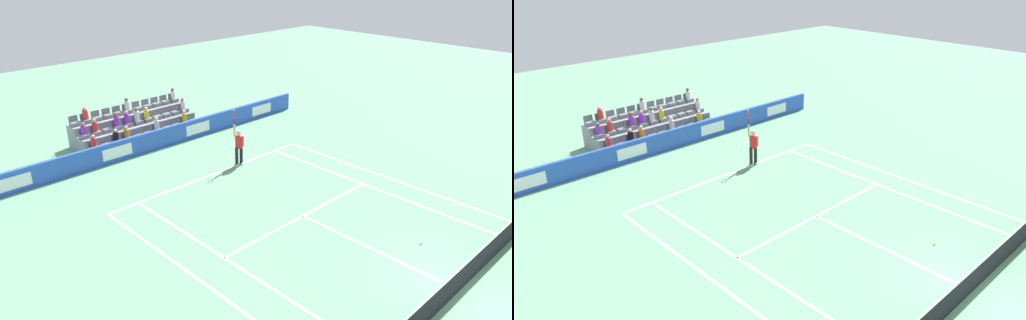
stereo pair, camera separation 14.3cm
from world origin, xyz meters
The scene contains 14 objects.
ground_plane centered at (0.00, 0.00, 0.00)m, with size 80.00×80.00×0.00m, color #669E77.
line_baseline centered at (0.00, -11.89, 0.00)m, with size 10.97×0.10×0.01m, color white.
line_service centered at (0.00, -6.40, 0.00)m, with size 8.23×0.10×0.01m, color white.
line_centre_service centered at (0.00, -3.20, 0.00)m, with size 0.10×6.40×0.01m, color white.
line_singles_sideline_left centered at (4.12, -5.95, 0.00)m, with size 0.10×11.89×0.01m, color white.
line_singles_sideline_right centered at (-4.12, -5.95, 0.00)m, with size 0.10×11.89×0.01m, color white.
line_doubles_sideline_left centered at (5.49, -5.95, 0.00)m, with size 0.10×11.89×0.01m, color white.
line_doubles_sideline_right centered at (-5.49, -5.95, 0.00)m, with size 0.10×11.89×0.01m, color white.
line_centre_mark centered at (0.00, -11.79, 0.00)m, with size 0.10×0.20×0.01m, color white.
sponsor_barrier centered at (0.00, -16.42, 0.52)m, with size 20.00×0.22×1.04m.
tennis_net centered at (0.00, 0.00, 0.49)m, with size 11.97×0.10×1.07m.
tennis_player centered at (-1.56, -11.88, 0.99)m, with size 0.51×0.42×2.85m.
stadium_stand centered at (0.02, -18.72, 0.56)m, with size 6.82×2.85×2.17m.
loose_tennis_ball centered at (-1.50, -2.13, 0.03)m, with size 0.07×0.07×0.07m, color #D1E533.
Camera 1 is at (13.11, 4.45, 9.75)m, focal length 34.37 mm.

